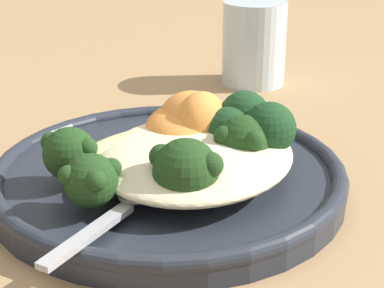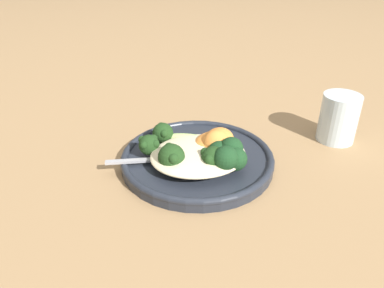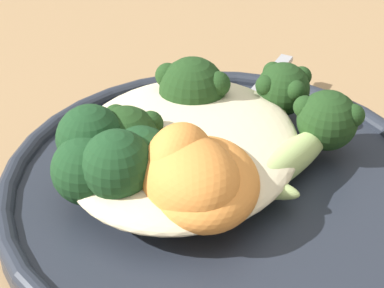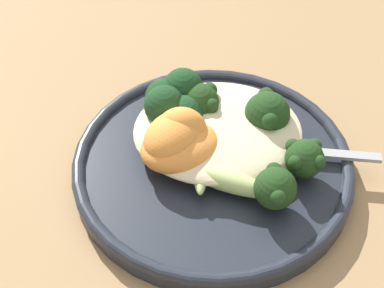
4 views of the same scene
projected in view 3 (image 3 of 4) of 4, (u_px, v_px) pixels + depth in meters
name	position (u px, v px, depth m)	size (l,w,h in m)	color
ground_plane	(214.00, 216.00, 0.36)	(4.00, 4.00, 0.00)	#9E7A51
plate	(217.00, 189.00, 0.36)	(0.25, 0.25, 0.02)	#232833
quinoa_mound	(184.00, 145.00, 0.36)	(0.15, 0.13, 0.02)	beige
broccoli_stalk_0	(312.00, 135.00, 0.36)	(0.10, 0.06, 0.04)	#ADC675
broccoli_stalk_1	(279.00, 105.00, 0.39)	(0.12, 0.03, 0.03)	#ADC675
broccoli_stalk_2	(197.00, 98.00, 0.39)	(0.10, 0.09, 0.04)	#ADC675
broccoli_stalk_3	(147.00, 148.00, 0.35)	(0.04, 0.11, 0.04)	#ADC675
sweet_potato_chunk_0	(197.00, 181.00, 0.33)	(0.07, 0.06, 0.03)	orange
sweet_potato_chunk_1	(179.00, 165.00, 0.33)	(0.04, 0.04, 0.04)	orange
sweet_potato_chunk_2	(190.00, 178.00, 0.32)	(0.06, 0.05, 0.04)	orange
sweet_potato_chunk_3	(182.00, 183.00, 0.33)	(0.05, 0.04, 0.03)	orange
kale_tuft	(112.00, 155.00, 0.34)	(0.06, 0.07, 0.04)	#193D1E
spoon	(246.00, 108.00, 0.41)	(0.11, 0.03, 0.01)	#A3A3A8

